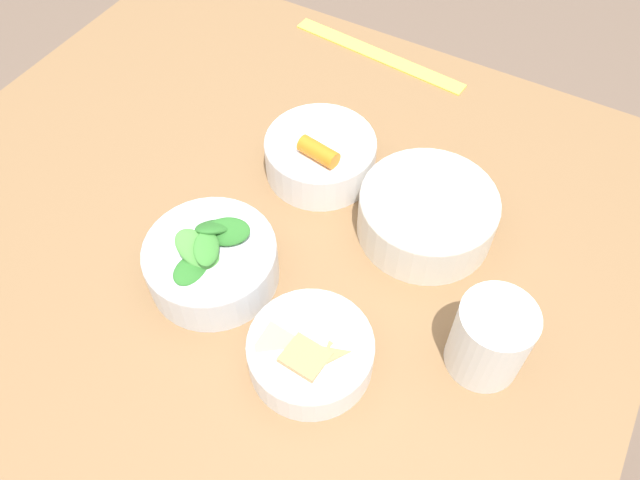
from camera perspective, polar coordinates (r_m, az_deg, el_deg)
The scene contains 8 objects.
ground_plane at distance 1.50m, azimuth -4.28°, elevation -18.33°, with size 10.00×10.00×0.00m, color brown.
dining_table at distance 0.91m, azimuth -6.76°, elevation -5.22°, with size 0.99×1.01×0.77m.
bowl_carrots at distance 0.86m, azimuth 0.00°, elevation 7.85°, with size 0.15×0.15×0.08m.
bowl_greens at distance 0.76m, azimuth -9.54°, elevation -1.92°, with size 0.16×0.16×0.09m.
bowl_beans_hotdog at distance 0.80m, azimuth 9.72°, elevation 2.28°, with size 0.17×0.17×0.07m.
bowl_cookies at distance 0.69m, azimuth -0.88°, elevation -10.17°, with size 0.14×0.14×0.05m.
ruler at distance 1.08m, azimuth 5.32°, elevation 16.49°, with size 0.31×0.06×0.00m.
cup at distance 0.70m, azimuth 15.28°, elevation -8.68°, with size 0.08×0.08×0.10m.
Camera 1 is at (0.32, -0.36, 1.42)m, focal length 35.00 mm.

